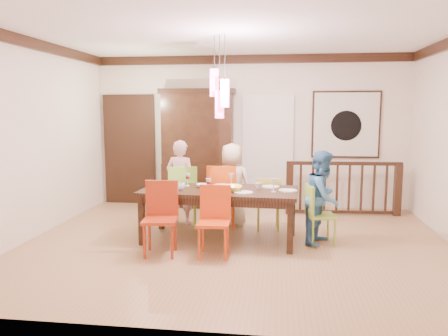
# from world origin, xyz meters

# --- Properties ---
(floor) EXTENTS (6.00, 6.00, 0.00)m
(floor) POSITION_xyz_m (0.00, 0.00, 0.00)
(floor) COLOR #A97551
(floor) RESTS_ON ground
(ceiling) EXTENTS (6.00, 6.00, 0.00)m
(ceiling) POSITION_xyz_m (0.00, 0.00, 2.90)
(ceiling) COLOR white
(ceiling) RESTS_ON wall_back
(wall_back) EXTENTS (6.00, 0.00, 6.00)m
(wall_back) POSITION_xyz_m (0.00, 2.50, 1.45)
(wall_back) COLOR beige
(wall_back) RESTS_ON floor
(wall_left) EXTENTS (0.00, 5.00, 5.00)m
(wall_left) POSITION_xyz_m (-3.00, 0.00, 1.45)
(wall_left) COLOR beige
(wall_left) RESTS_ON floor
(crown_molding) EXTENTS (6.00, 5.00, 0.16)m
(crown_molding) POSITION_xyz_m (0.00, 0.00, 2.82)
(crown_molding) COLOR black
(crown_molding) RESTS_ON wall_back
(panel_door) EXTENTS (1.04, 0.07, 2.24)m
(panel_door) POSITION_xyz_m (-2.40, 2.45, 1.05)
(panel_door) COLOR black
(panel_door) RESTS_ON wall_back
(white_doorway) EXTENTS (0.97, 0.05, 2.22)m
(white_doorway) POSITION_xyz_m (0.35, 2.46, 1.05)
(white_doorway) COLOR silver
(white_doorway) RESTS_ON wall_back
(painting) EXTENTS (1.25, 0.06, 1.25)m
(painting) POSITION_xyz_m (1.80, 2.46, 1.60)
(painting) COLOR black
(painting) RESTS_ON wall_back
(pendant_cluster) EXTENTS (0.27, 0.21, 1.14)m
(pendant_cluster) POSITION_xyz_m (-0.26, 0.14, 2.11)
(pendant_cluster) COLOR #F0487E
(pendant_cluster) RESTS_ON ceiling
(dining_table) EXTENTS (2.26, 1.13, 0.75)m
(dining_table) POSITION_xyz_m (-0.26, 0.14, 0.67)
(dining_table) COLOR black
(dining_table) RESTS_ON floor
(chair_far_left) EXTENTS (0.53, 0.53, 1.00)m
(chair_far_left) POSITION_xyz_m (-0.95, 0.82, 0.57)
(chair_far_left) COLOR #7FC13D
(chair_far_left) RESTS_ON floor
(chair_far_mid) EXTENTS (0.47, 0.47, 1.02)m
(chair_far_mid) POSITION_xyz_m (-0.30, 0.86, 0.58)
(chair_far_mid) COLOR #D1460E
(chair_far_mid) RESTS_ON floor
(chair_far_right) EXTENTS (0.40, 0.40, 0.83)m
(chair_far_right) POSITION_xyz_m (0.42, 0.81, 0.48)
(chair_far_right) COLOR #B0BB3B
(chair_far_right) RESTS_ON floor
(chair_near_left) EXTENTS (0.48, 0.48, 0.95)m
(chair_near_left) POSITION_xyz_m (-0.94, -0.61, 0.55)
(chair_near_left) COLOR #9A290F
(chair_near_left) RESTS_ON floor
(chair_near_mid) EXTENTS (0.42, 0.42, 0.90)m
(chair_near_mid) POSITION_xyz_m (-0.24, -0.58, 0.52)
(chair_near_mid) COLOR red
(chair_near_mid) RESTS_ON floor
(chair_end_right) EXTENTS (0.44, 0.44, 0.84)m
(chair_end_right) POSITION_xyz_m (1.17, 0.15, 0.48)
(chair_end_right) COLOR #8EBA39
(chair_end_right) RESTS_ON floor
(china_hutch) EXTENTS (1.44, 0.46, 2.27)m
(china_hutch) POSITION_xyz_m (-0.99, 2.30, 1.14)
(china_hutch) COLOR black
(china_hutch) RESTS_ON floor
(balustrade) EXTENTS (2.04, 0.20, 0.96)m
(balustrade) POSITION_xyz_m (1.72, 1.95, 0.50)
(balustrade) COLOR black
(balustrade) RESTS_ON floor
(person_far_left) EXTENTS (0.56, 0.43, 1.39)m
(person_far_left) POSITION_xyz_m (-1.03, 0.97, 0.69)
(person_far_left) COLOR #FFC2D3
(person_far_left) RESTS_ON floor
(person_far_mid) EXTENTS (0.74, 0.57, 1.35)m
(person_far_mid) POSITION_xyz_m (-0.18, 0.98, 0.67)
(person_far_mid) COLOR beige
(person_far_mid) RESTS_ON floor
(person_end_right) EXTENTS (0.71, 0.78, 1.32)m
(person_end_right) POSITION_xyz_m (1.19, 0.18, 0.66)
(person_end_right) COLOR teal
(person_end_right) RESTS_ON floor
(serving_bowl) EXTENTS (0.38, 0.38, 0.08)m
(serving_bowl) POSITION_xyz_m (-0.09, 0.01, 0.79)
(serving_bowl) COLOR yellow
(serving_bowl) RESTS_ON dining_table
(small_bowl) EXTENTS (0.21, 0.21, 0.05)m
(small_bowl) POSITION_xyz_m (-0.54, 0.23, 0.78)
(small_bowl) COLOR white
(small_bowl) RESTS_ON dining_table
(cup_left) EXTENTS (0.17, 0.17, 0.10)m
(cup_left) POSITION_xyz_m (-0.81, -0.02, 0.80)
(cup_left) COLOR silver
(cup_left) RESTS_ON dining_table
(cup_right) EXTENTS (0.12, 0.12, 0.09)m
(cup_right) POSITION_xyz_m (0.29, 0.24, 0.79)
(cup_right) COLOR silver
(cup_right) RESTS_ON dining_table
(plate_far_left) EXTENTS (0.26, 0.26, 0.01)m
(plate_far_left) POSITION_xyz_m (-0.96, 0.40, 0.76)
(plate_far_left) COLOR white
(plate_far_left) RESTS_ON dining_table
(plate_far_mid) EXTENTS (0.26, 0.26, 0.01)m
(plate_far_mid) POSITION_xyz_m (-0.28, 0.41, 0.76)
(plate_far_mid) COLOR white
(plate_far_mid) RESTS_ON dining_table
(plate_far_right) EXTENTS (0.26, 0.26, 0.01)m
(plate_far_right) POSITION_xyz_m (0.46, 0.39, 0.76)
(plate_far_right) COLOR white
(plate_far_right) RESTS_ON dining_table
(plate_near_left) EXTENTS (0.26, 0.26, 0.01)m
(plate_near_left) POSITION_xyz_m (-0.93, -0.16, 0.76)
(plate_near_left) COLOR white
(plate_near_left) RESTS_ON dining_table
(plate_near_mid) EXTENTS (0.26, 0.26, 0.01)m
(plate_near_mid) POSITION_xyz_m (0.10, -0.11, 0.76)
(plate_near_mid) COLOR white
(plate_near_mid) RESTS_ON dining_table
(plate_end_right) EXTENTS (0.26, 0.26, 0.01)m
(plate_end_right) POSITION_xyz_m (0.70, 0.11, 0.76)
(plate_end_right) COLOR white
(plate_end_right) RESTS_ON dining_table
(wine_glass_a) EXTENTS (0.08, 0.08, 0.19)m
(wine_glass_a) POSITION_xyz_m (-0.77, 0.34, 0.84)
(wine_glass_a) COLOR #590C19
(wine_glass_a) RESTS_ON dining_table
(wine_glass_b) EXTENTS (0.08, 0.08, 0.19)m
(wine_glass_b) POSITION_xyz_m (-0.12, 0.39, 0.84)
(wine_glass_b) COLOR silver
(wine_glass_b) RESTS_ON dining_table
(wine_glass_c) EXTENTS (0.08, 0.08, 0.19)m
(wine_glass_c) POSITION_xyz_m (-0.38, -0.12, 0.84)
(wine_glass_c) COLOR #590C19
(wine_glass_c) RESTS_ON dining_table
(wine_glass_d) EXTENTS (0.08, 0.08, 0.19)m
(wine_glass_d) POSITION_xyz_m (0.51, 0.02, 0.84)
(wine_glass_d) COLOR silver
(wine_glass_d) RESTS_ON dining_table
(napkin) EXTENTS (0.18, 0.14, 0.01)m
(napkin) POSITION_xyz_m (-0.30, -0.20, 0.76)
(napkin) COLOR #D83359
(napkin) RESTS_ON dining_table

